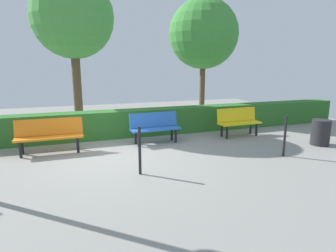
# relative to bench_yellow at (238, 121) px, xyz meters

# --- Properties ---
(ground_plane) EXTENTS (18.60, 18.60, 0.00)m
(ground_plane) POSITION_rel_bench_yellow_xyz_m (3.98, 0.66, -0.48)
(ground_plane) COLOR gray
(bench_yellow) EXTENTS (1.39, 0.50, 0.86)m
(bench_yellow) POSITION_rel_bench_yellow_xyz_m (0.00, 0.00, 0.00)
(bench_yellow) COLOR yellow
(bench_yellow) RESTS_ON ground_plane
(bench_blue) EXTENTS (1.42, 0.53, 0.86)m
(bench_blue) POSITION_rel_bench_yellow_xyz_m (2.70, -0.06, 0.00)
(bench_blue) COLOR blue
(bench_blue) RESTS_ON ground_plane
(bench_orange) EXTENTS (1.62, 0.47, 0.86)m
(bench_orange) POSITION_rel_bench_yellow_xyz_m (5.48, -0.01, 0.01)
(bench_orange) COLOR orange
(bench_orange) RESTS_ON ground_plane
(hedge_row) EXTENTS (14.60, 0.60, 0.82)m
(hedge_row) POSITION_rel_bench_yellow_xyz_m (2.72, -1.07, -0.07)
(hedge_row) COLOR #2D6B28
(hedge_row) RESTS_ON ground_plane
(tree_near) EXTENTS (2.71, 2.71, 4.71)m
(tree_near) POSITION_rel_bench_yellow_xyz_m (-0.19, -3.02, 2.87)
(tree_near) COLOR brown
(tree_near) RESTS_ON ground_plane
(tree_mid) EXTENTS (2.71, 2.71, 5.07)m
(tree_mid) POSITION_rel_bench_yellow_xyz_m (4.64, -2.90, 3.22)
(tree_mid) COLOR brown
(tree_mid) RESTS_ON ground_plane
(railing_post_near) EXTENTS (0.06, 0.06, 1.00)m
(railing_post_near) POSITION_rel_bench_yellow_xyz_m (0.08, 2.16, 0.02)
(railing_post_near) COLOR black
(railing_post_near) RESTS_ON ground_plane
(railing_post_mid) EXTENTS (0.06, 0.06, 1.00)m
(railing_post_mid) POSITION_rel_bench_yellow_xyz_m (3.68, 2.16, 0.02)
(railing_post_mid) COLOR black
(railing_post_mid) RESTS_ON ground_plane
(trash_bin) EXTENTS (0.49, 0.49, 0.71)m
(trash_bin) POSITION_rel_bench_yellow_xyz_m (-1.58, 1.67, -0.12)
(trash_bin) COLOR #262628
(trash_bin) RESTS_ON ground_plane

